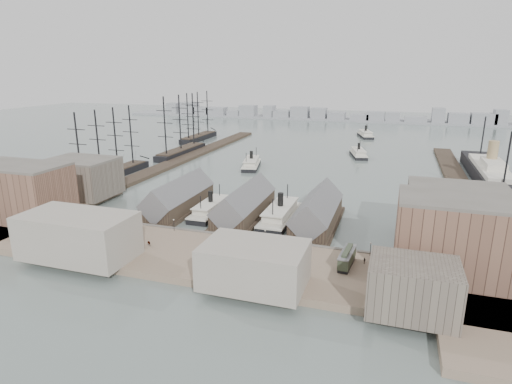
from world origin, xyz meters
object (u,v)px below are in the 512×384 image
(ferry_docked_west, at_px, (211,208))
(ocean_steamer, at_px, (489,173))
(horse_cart_center, at_px, (146,243))
(horse_cart_right, at_px, (290,272))
(tram, at_px, (347,258))
(horse_cart_left, at_px, (102,229))

(ferry_docked_west, distance_m, ocean_steamer, 133.98)
(horse_cart_center, xyz_separation_m, horse_cart_right, (44.00, -4.62, -0.00))
(horse_cart_center, relative_size, horse_cart_right, 0.99)
(ferry_docked_west, relative_size, ocean_steamer, 0.27)
(ocean_steamer, distance_m, tram, 126.53)
(horse_cart_left, bearing_deg, horse_cart_center, -71.81)
(ferry_docked_west, bearing_deg, tram, -31.29)
(horse_cart_center, bearing_deg, horse_cart_right, -63.40)
(horse_cart_center, height_order, horse_cart_right, same)
(ocean_steamer, relative_size, horse_cart_right, 20.39)
(horse_cart_left, xyz_separation_m, horse_cart_center, (18.93, -5.29, -0.02))
(ferry_docked_west, xyz_separation_m, horse_cart_right, (40.05, -41.66, 0.65))
(horse_cart_left, relative_size, horse_cart_center, 0.99)
(horse_cart_right, bearing_deg, ocean_steamer, -55.11)
(ocean_steamer, xyz_separation_m, horse_cart_right, (-64.95, -124.85, -1.38))
(tram, bearing_deg, horse_cart_center, -169.97)
(ferry_docked_west, height_order, horse_cart_center, ferry_docked_west)
(ferry_docked_west, relative_size, horse_cart_center, 5.48)
(tram, distance_m, horse_cart_left, 75.53)
(ferry_docked_west, height_order, tram, ferry_docked_west)
(tram, distance_m, horse_cart_right, 15.92)
(ferry_docked_west, bearing_deg, horse_cart_right, -46.13)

